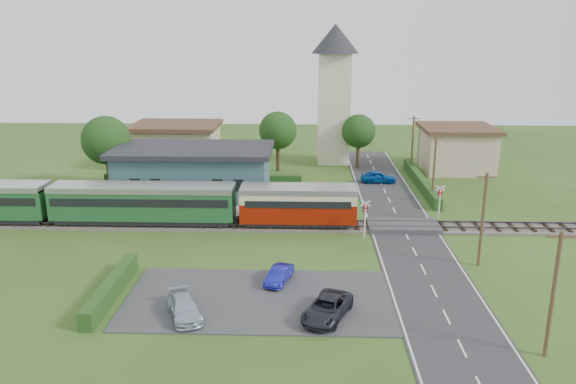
{
  "coord_description": "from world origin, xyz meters",
  "views": [
    {
      "loc": [
        1.48,
        -44.62,
        16.44
      ],
      "look_at": [
        -0.13,
        4.0,
        2.65
      ],
      "focal_mm": 35.0,
      "sensor_mm": 36.0,
      "label": 1
    }
  ],
  "objects_px": {
    "train": "(107,202)",
    "church_tower": "(334,84)",
    "house_east": "(456,148)",
    "pedestrian_near": "(252,204)",
    "station_building": "(194,172)",
    "car_on_road": "(378,177)",
    "equipment_hut": "(98,196)",
    "crossing_signal_far": "(440,198)",
    "house_west": "(177,145)",
    "car_park_silver": "(184,307)",
    "car_park_dark": "(327,308)",
    "car_park_blue": "(279,275)",
    "pedestrian_far": "(106,202)",
    "crossing_signal_near": "(365,213)"
  },
  "relations": [
    {
      "from": "car_on_road",
      "to": "pedestrian_near",
      "type": "relative_size",
      "value": 2.35
    },
    {
      "from": "equipment_hut",
      "to": "station_building",
      "type": "height_order",
      "value": "station_building"
    },
    {
      "from": "train",
      "to": "equipment_hut",
      "type": "bearing_deg",
      "value": 122.57
    },
    {
      "from": "house_west",
      "to": "car_park_silver",
      "type": "distance_m",
      "value": 40.63
    },
    {
      "from": "station_building",
      "to": "pedestrian_near",
      "type": "height_order",
      "value": "station_building"
    },
    {
      "from": "car_park_dark",
      "to": "pedestrian_near",
      "type": "bearing_deg",
      "value": 130.95
    },
    {
      "from": "crossing_signal_near",
      "to": "crossing_signal_far",
      "type": "relative_size",
      "value": 1.0
    },
    {
      "from": "crossing_signal_far",
      "to": "crossing_signal_near",
      "type": "bearing_deg",
      "value": -146.31
    },
    {
      "from": "car_park_blue",
      "to": "equipment_hut",
      "type": "bearing_deg",
      "value": 157.32
    },
    {
      "from": "crossing_signal_far",
      "to": "house_east",
      "type": "bearing_deg",
      "value": 71.92
    },
    {
      "from": "church_tower",
      "to": "car_park_silver",
      "type": "distance_m",
      "value": 44.87
    },
    {
      "from": "crossing_signal_far",
      "to": "car_park_dark",
      "type": "relative_size",
      "value": 0.73
    },
    {
      "from": "car_park_silver",
      "to": "church_tower",
      "type": "bearing_deg",
      "value": 53.46
    },
    {
      "from": "house_east",
      "to": "church_tower",
      "type": "bearing_deg",
      "value": 165.07
    },
    {
      "from": "station_building",
      "to": "train",
      "type": "bearing_deg",
      "value": -123.51
    },
    {
      "from": "house_west",
      "to": "crossing_signal_far",
      "type": "bearing_deg",
      "value": -35.77
    },
    {
      "from": "crossing_signal_far",
      "to": "car_park_dark",
      "type": "xyz_separation_m",
      "value": [
        -10.79,
        -18.75,
        -1.44
      ]
    },
    {
      "from": "crossing_signal_near",
      "to": "car_park_blue",
      "type": "bearing_deg",
      "value": -126.29
    },
    {
      "from": "car_on_road",
      "to": "car_park_silver",
      "type": "xyz_separation_m",
      "value": [
        -15.44,
        -31.93,
        -0.07
      ]
    },
    {
      "from": "equipment_hut",
      "to": "house_east",
      "type": "height_order",
      "value": "house_east"
    },
    {
      "from": "crossing_signal_far",
      "to": "car_park_silver",
      "type": "distance_m",
      "value": 27.07
    },
    {
      "from": "train",
      "to": "crossing_signal_near",
      "type": "xyz_separation_m",
      "value": [
        22.36,
        -2.41,
        -0.04
      ]
    },
    {
      "from": "car_park_blue",
      "to": "car_park_dark",
      "type": "relative_size",
      "value": 0.72
    },
    {
      "from": "equipment_hut",
      "to": "crossing_signal_far",
      "type": "height_order",
      "value": "crossing_signal_far"
    },
    {
      "from": "house_east",
      "to": "crossing_signal_far",
      "type": "xyz_separation_m",
      "value": [
        -6.4,
        -19.61,
        -0.66
      ]
    },
    {
      "from": "church_tower",
      "to": "car_park_dark",
      "type": "relative_size",
      "value": 3.94
    },
    {
      "from": "train",
      "to": "church_tower",
      "type": "distance_m",
      "value": 34.35
    },
    {
      "from": "house_east",
      "to": "pedestrian_near",
      "type": "distance_m",
      "value": 30.55
    },
    {
      "from": "church_tower",
      "to": "crossing_signal_near",
      "type": "relative_size",
      "value": 5.37
    },
    {
      "from": "pedestrian_near",
      "to": "house_west",
      "type": "bearing_deg",
      "value": -74.55
    },
    {
      "from": "car_park_blue",
      "to": "house_east",
      "type": "bearing_deg",
      "value": 75.8
    },
    {
      "from": "crossing_signal_near",
      "to": "car_on_road",
      "type": "distance_m",
      "value": 18.2
    },
    {
      "from": "church_tower",
      "to": "pedestrian_near",
      "type": "height_order",
      "value": "church_tower"
    },
    {
      "from": "pedestrian_near",
      "to": "pedestrian_far",
      "type": "xyz_separation_m",
      "value": [
        -13.61,
        0.23,
        -0.02
      ]
    },
    {
      "from": "train",
      "to": "crossing_signal_far",
      "type": "height_order",
      "value": "train"
    },
    {
      "from": "station_building",
      "to": "car_on_road",
      "type": "xyz_separation_m",
      "value": [
        19.71,
        6.44,
        -1.96
      ]
    },
    {
      "from": "pedestrian_far",
      "to": "house_east",
      "type": "bearing_deg",
      "value": -69.27
    },
    {
      "from": "house_east",
      "to": "crossing_signal_far",
      "type": "relative_size",
      "value": 2.69
    },
    {
      "from": "house_west",
      "to": "crossing_signal_near",
      "type": "xyz_separation_m",
      "value": [
        21.4,
        -25.41,
        -0.65
      ]
    },
    {
      "from": "house_east",
      "to": "pedestrian_near",
      "type": "height_order",
      "value": "house_east"
    },
    {
      "from": "crossing_signal_near",
      "to": "crossing_signal_far",
      "type": "height_order",
      "value": "same"
    },
    {
      "from": "car_park_blue",
      "to": "train",
      "type": "bearing_deg",
      "value": 160.73
    },
    {
      "from": "church_tower",
      "to": "house_east",
      "type": "xyz_separation_m",
      "value": [
        15.0,
        -4.0,
        -7.43
      ]
    },
    {
      "from": "car_on_road",
      "to": "car_park_silver",
      "type": "relative_size",
      "value": 0.99
    },
    {
      "from": "equipment_hut",
      "to": "pedestrian_far",
      "type": "bearing_deg",
      "value": -26.01
    },
    {
      "from": "station_building",
      "to": "house_east",
      "type": "height_order",
      "value": "house_east"
    },
    {
      "from": "pedestrian_far",
      "to": "car_park_silver",
      "type": "bearing_deg",
      "value": -156.1
    },
    {
      "from": "church_tower",
      "to": "crossing_signal_far",
      "type": "distance_m",
      "value": 26.39
    },
    {
      "from": "house_east",
      "to": "car_on_road",
      "type": "distance_m",
      "value": 12.38
    },
    {
      "from": "church_tower",
      "to": "pedestrian_near",
      "type": "xyz_separation_m",
      "value": [
        -8.5,
        -23.47,
        -8.93
      ]
    }
  ]
}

